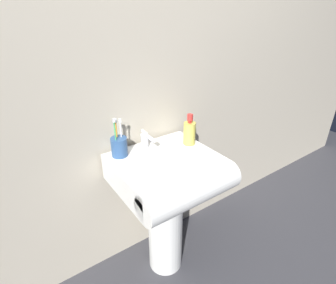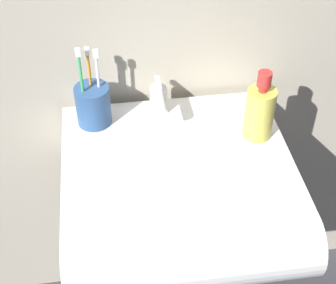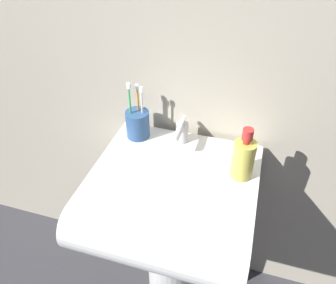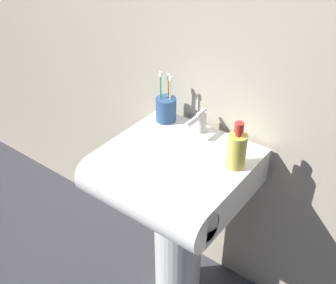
{
  "view_description": "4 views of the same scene",
  "coord_description": "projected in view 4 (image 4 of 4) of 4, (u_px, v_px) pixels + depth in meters",
  "views": [
    {
      "loc": [
        -0.66,
        -0.97,
        1.47
      ],
      "look_at": [
        0.03,
        0.02,
        0.86
      ],
      "focal_mm": 28.0,
      "sensor_mm": 36.0,
      "label": 1
    },
    {
      "loc": [
        -0.14,
        -0.85,
        1.6
      ],
      "look_at": [
        -0.02,
        -0.01,
        0.85
      ],
      "focal_mm": 55.0,
      "sensor_mm": 36.0,
      "label": 2
    },
    {
      "loc": [
        0.2,
        -0.73,
        1.51
      ],
      "look_at": [
        -0.03,
        0.03,
        0.88
      ],
      "focal_mm": 35.0,
      "sensor_mm": 36.0,
      "label": 3
    },
    {
      "loc": [
        0.72,
        -1.03,
        1.69
      ],
      "look_at": [
        -0.04,
        -0.03,
        0.84
      ],
      "focal_mm": 45.0,
      "sensor_mm": 36.0,
      "label": 4
    }
  ],
  "objects": [
    {
      "name": "sink_basin",
      "position": [
        171.0,
        176.0,
        1.56
      ],
      "size": [
        0.52,
        0.51,
        0.15
      ],
      "color": "white",
      "rests_on": "sink_pedestal"
    },
    {
      "name": "wall_back",
      "position": [
        225.0,
        24.0,
        1.49
      ],
      "size": [
        5.0,
        0.05,
        2.4
      ],
      "primitive_type": "cube",
      "color": "#B7AD99",
      "rests_on": "ground"
    },
    {
      "name": "faucet",
      "position": [
        199.0,
        122.0,
        1.64
      ],
      "size": [
        0.04,
        0.13,
        0.09
      ],
      "color": "silver",
      "rests_on": "sink_basin"
    },
    {
      "name": "toothbrush_cup",
      "position": [
        166.0,
        109.0,
        1.71
      ],
      "size": [
        0.08,
        0.08,
        0.22
      ],
      "color": "#2D5184",
      "rests_on": "sink_basin"
    },
    {
      "name": "sink_pedestal",
      "position": [
        178.0,
        241.0,
        1.81
      ],
      "size": [
        0.21,
        0.21,
        0.64
      ],
      "primitive_type": "cylinder",
      "color": "white",
      "rests_on": "ground"
    },
    {
      "name": "soap_bottle",
      "position": [
        237.0,
        150.0,
        1.44
      ],
      "size": [
        0.07,
        0.07,
        0.18
      ],
      "color": "gold",
      "rests_on": "sink_basin"
    }
  ]
}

